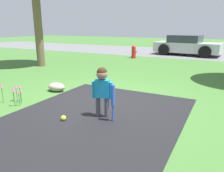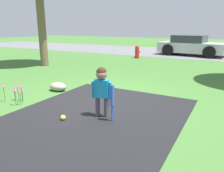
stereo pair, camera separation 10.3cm
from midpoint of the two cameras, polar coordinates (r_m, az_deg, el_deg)
name	(u,v)px [view 2 (the right image)]	position (r m, az deg, el deg)	size (l,w,h in m)	color
ground_plane	(104,99)	(5.29, -1.62, -3.43)	(60.00, 60.00, 0.00)	#3D6B2D
driveway_strip	(34,154)	(3.29, -18.77, -16.57)	(3.22, 7.00, 0.01)	black
street_strip	(189,53)	(15.47, 19.56, 8.08)	(40.00, 6.00, 0.01)	slate
child	(102,85)	(4.09, -2.00, 0.22)	(0.38, 0.22, 0.98)	#4C4751
baseball_bat	(112,97)	(3.94, 0.80, -2.94)	(0.07, 0.07, 0.72)	blue
sports_ball	(63,118)	(4.22, -11.98, -8.06)	(0.10, 0.10, 0.10)	yellow
fire_hydrant	(137,52)	(12.34, 6.82, 8.85)	(0.32, 0.29, 0.70)	red
parked_car	(191,46)	(14.38, 20.19, 9.88)	(3.96, 2.23, 1.20)	#B7B7BC
flower_bed	(16,89)	(5.42, -23.29, -0.78)	(0.57, 0.36, 0.43)	#38702D
edging_rock	(58,87)	(6.12, -13.44, -0.14)	(0.50, 0.35, 0.23)	#9E937F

